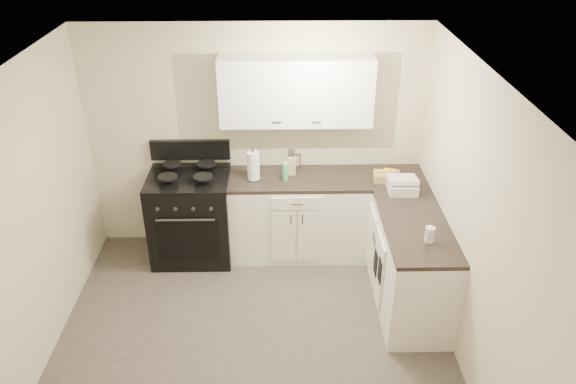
{
  "coord_description": "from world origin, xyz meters",
  "views": [
    {
      "loc": [
        0.25,
        -3.77,
        3.7
      ],
      "look_at": [
        0.33,
        0.85,
        1.13
      ],
      "focal_mm": 35.0,
      "sensor_mm": 36.0,
      "label": 1
    }
  ],
  "objects_px": {
    "stove": "(192,218)",
    "countertop_grill": "(402,187)",
    "wicker_basket": "(387,177)",
    "paper_towel": "(253,166)",
    "knife_block": "(291,165)"
  },
  "relations": [
    {
      "from": "knife_block",
      "to": "countertop_grill",
      "type": "bearing_deg",
      "value": -17.27
    },
    {
      "from": "stove",
      "to": "wicker_basket",
      "type": "relative_size",
      "value": 3.85
    },
    {
      "from": "wicker_basket",
      "to": "countertop_grill",
      "type": "xyz_separation_m",
      "value": [
        0.11,
        -0.24,
        0.01
      ]
    },
    {
      "from": "stove",
      "to": "countertop_grill",
      "type": "relative_size",
      "value": 3.64
    },
    {
      "from": "countertop_grill",
      "to": "wicker_basket",
      "type": "bearing_deg",
      "value": 116.23
    },
    {
      "from": "paper_towel",
      "to": "knife_block",
      "type": "bearing_deg",
      "value": 16.09
    },
    {
      "from": "paper_towel",
      "to": "countertop_grill",
      "type": "distance_m",
      "value": 1.54
    },
    {
      "from": "wicker_basket",
      "to": "paper_towel",
      "type": "bearing_deg",
      "value": 177.48
    },
    {
      "from": "countertop_grill",
      "to": "stove",
      "type": "bearing_deg",
      "value": 172.74
    },
    {
      "from": "wicker_basket",
      "to": "stove",
      "type": "bearing_deg",
      "value": 178.2
    },
    {
      "from": "stove",
      "to": "countertop_grill",
      "type": "xyz_separation_m",
      "value": [
        2.2,
        -0.3,
        0.53
      ]
    },
    {
      "from": "paper_towel",
      "to": "countertop_grill",
      "type": "bearing_deg",
      "value": -11.28
    },
    {
      "from": "paper_towel",
      "to": "wicker_basket",
      "type": "bearing_deg",
      "value": -2.52
    },
    {
      "from": "stove",
      "to": "countertop_grill",
      "type": "distance_m",
      "value": 2.28
    },
    {
      "from": "wicker_basket",
      "to": "countertop_grill",
      "type": "relative_size",
      "value": 0.94
    }
  ]
}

